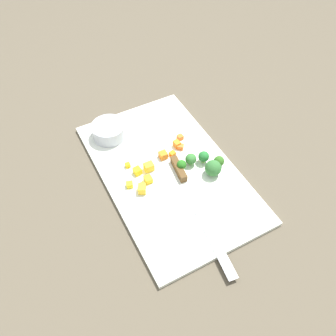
% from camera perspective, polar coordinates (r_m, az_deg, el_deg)
% --- Properties ---
extents(ground_plane, '(4.00, 4.00, 0.00)m').
position_cam_1_polar(ground_plane, '(0.94, -0.00, -0.85)').
color(ground_plane, brown).
extents(cutting_board, '(0.53, 0.33, 0.01)m').
position_cam_1_polar(cutting_board, '(0.93, -0.00, -0.62)').
color(cutting_board, white).
rests_on(cutting_board, ground_plane).
extents(prep_bowl, '(0.10, 0.10, 0.04)m').
position_cam_1_polar(prep_bowl, '(1.01, -9.53, 5.98)').
color(prep_bowl, '#B4BAC6').
rests_on(prep_bowl, cutting_board).
extents(chef_knife, '(0.35, 0.07, 0.02)m').
position_cam_1_polar(chef_knife, '(0.88, 3.39, -3.48)').
color(chef_knife, silver).
rests_on(chef_knife, cutting_board).
extents(carrot_dice_0, '(0.02, 0.02, 0.01)m').
position_cam_1_polar(carrot_dice_0, '(1.00, 1.97, 4.99)').
color(carrot_dice_0, orange).
rests_on(carrot_dice_0, cutting_board).
extents(carrot_dice_1, '(0.02, 0.02, 0.01)m').
position_cam_1_polar(carrot_dice_1, '(0.98, 2.04, 3.45)').
color(carrot_dice_1, orange).
rests_on(carrot_dice_1, cutting_board).
extents(carrot_dice_2, '(0.02, 0.02, 0.02)m').
position_cam_1_polar(carrot_dice_2, '(0.95, -0.80, 2.10)').
color(carrot_dice_2, orange).
rests_on(carrot_dice_2, cutting_board).
extents(carrot_dice_3, '(0.02, 0.02, 0.02)m').
position_cam_1_polar(carrot_dice_3, '(0.98, 1.43, 3.88)').
color(carrot_dice_3, orange).
rests_on(carrot_dice_3, cutting_board).
extents(carrot_dice_4, '(0.02, 0.02, 0.01)m').
position_cam_1_polar(carrot_dice_4, '(0.96, 0.72, 2.32)').
color(carrot_dice_4, orange).
rests_on(carrot_dice_4, cutting_board).
extents(carrot_dice_5, '(0.02, 0.02, 0.01)m').
position_cam_1_polar(carrot_dice_5, '(0.95, 3.73, 1.85)').
color(carrot_dice_5, orange).
rests_on(carrot_dice_5, cutting_board).
extents(pepper_dice_0, '(0.01, 0.01, 0.01)m').
position_cam_1_polar(pepper_dice_0, '(0.94, -6.52, 0.46)').
color(pepper_dice_0, yellow).
rests_on(pepper_dice_0, cutting_board).
extents(pepper_dice_1, '(0.02, 0.02, 0.01)m').
position_cam_1_polar(pepper_dice_1, '(0.89, -6.12, -2.87)').
color(pepper_dice_1, yellow).
rests_on(pepper_dice_1, cutting_board).
extents(pepper_dice_2, '(0.02, 0.02, 0.02)m').
position_cam_1_polar(pepper_dice_2, '(0.90, -3.22, -1.86)').
color(pepper_dice_2, yellow).
rests_on(pepper_dice_2, cutting_board).
extents(pepper_dice_3, '(0.01, 0.02, 0.01)m').
position_cam_1_polar(pepper_dice_3, '(0.89, -4.27, -2.79)').
color(pepper_dice_3, yellow).
rests_on(pepper_dice_3, cutting_board).
extents(pepper_dice_4, '(0.03, 0.03, 0.02)m').
position_cam_1_polar(pepper_dice_4, '(0.88, -4.23, -3.40)').
color(pepper_dice_4, yellow).
rests_on(pepper_dice_4, cutting_board).
extents(pepper_dice_5, '(0.02, 0.02, 0.02)m').
position_cam_1_polar(pepper_dice_5, '(0.92, -4.98, -0.49)').
color(pepper_dice_5, yellow).
rests_on(pepper_dice_5, cutting_board).
extents(pepper_dice_6, '(0.02, 0.02, 0.02)m').
position_cam_1_polar(pepper_dice_6, '(0.92, -3.11, 0.19)').
color(pepper_dice_6, yellow).
rests_on(pepper_dice_6, cutting_board).
extents(broccoli_floret_0, '(0.03, 0.03, 0.04)m').
position_cam_1_polar(broccoli_floret_0, '(0.93, 3.71, 1.43)').
color(broccoli_floret_0, '#7FAC5F').
rests_on(broccoli_floret_0, cutting_board).
extents(broccoli_floret_1, '(0.03, 0.03, 0.03)m').
position_cam_1_polar(broccoli_floret_1, '(0.94, 8.23, 1.08)').
color(broccoli_floret_1, '#88B963').
rests_on(broccoli_floret_1, cutting_board).
extents(broccoli_floret_2, '(0.03, 0.03, 0.03)m').
position_cam_1_polar(broccoli_floret_2, '(0.91, 2.21, 0.51)').
color(broccoli_floret_2, '#85BB62').
rests_on(broccoli_floret_2, cutting_board).
extents(broccoli_floret_3, '(0.03, 0.03, 0.04)m').
position_cam_1_polar(broccoli_floret_3, '(0.94, 5.79, 1.83)').
color(broccoli_floret_3, '#96BB62').
rests_on(broccoli_floret_3, cutting_board).
extents(broccoli_floret_4, '(0.04, 0.04, 0.04)m').
position_cam_1_polar(broccoli_floret_4, '(0.91, 7.30, -0.03)').
color(broccoli_floret_4, '#8FB56A').
rests_on(broccoli_floret_4, cutting_board).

